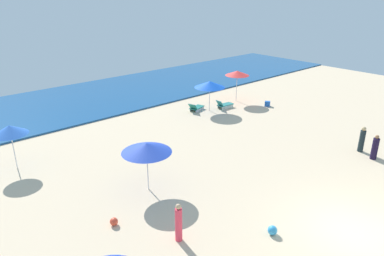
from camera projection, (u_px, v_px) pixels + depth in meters
name	position (u px, v px, depth m)	size (l,w,h in m)	color
ground_plane	(349.00, 230.00, 14.66)	(60.00, 60.00, 0.00)	beige
ocean	(84.00, 100.00, 31.66)	(60.00, 11.36, 0.12)	#1B4E85
umbrella_0	(237.00, 73.00, 30.60)	(2.07, 2.07, 2.68)	silver
umbrella_1	(147.00, 148.00, 16.83)	(2.42, 2.42, 2.49)	silver
umbrella_2	(10.00, 130.00, 18.89)	(1.83, 1.83, 2.53)	silver
umbrella_4	(210.00, 84.00, 28.19)	(2.44, 2.44, 2.45)	silver
lounge_chair_4_0	(196.00, 108.00, 28.93)	(1.61, 1.05, 0.70)	silver
lounge_chair_4_1	(224.00, 105.00, 29.50)	(1.55, 0.69, 0.76)	silver
beachgoer_0	(362.00, 140.00, 21.48)	(0.44, 0.44, 1.60)	#1D2B2F
beachgoer_1	(179.00, 223.00, 13.80)	(0.38, 0.38, 1.65)	#F13D54
beachgoer_2	(375.00, 148.00, 20.54)	(0.49, 0.49, 1.49)	black
beach_ball_0	(114.00, 222.00, 14.91)	(0.34, 0.34, 0.34)	#DC462E
cooler_box_1	(267.00, 104.00, 30.00)	(0.44, 0.33, 0.42)	blue
beach_ball_2	(272.00, 230.00, 14.33)	(0.39, 0.39, 0.39)	#2F91CF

